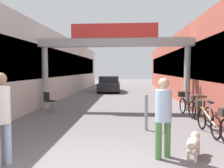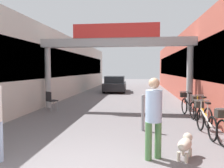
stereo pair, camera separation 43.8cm
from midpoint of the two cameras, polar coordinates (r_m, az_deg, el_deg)
storefront_left at (r=15.62m, az=-15.34°, el=4.31°), size 3.00×26.00×4.11m
storefront_right at (r=15.04m, az=23.51°, el=4.15°), size 3.00×26.00×4.11m
arcade_sign_gateway at (r=10.26m, az=2.28°, el=9.02°), size 7.40×0.47×3.97m
pedestrian_with_dog at (r=4.69m, az=13.50°, el=-7.37°), size 0.47×0.47×1.71m
dog_on_leash at (r=5.12m, az=21.03°, el=-14.41°), size 0.48×0.70×0.49m
bicycle_silver_second at (r=7.02m, az=24.70°, el=-8.42°), size 0.46×1.69×0.98m
bicycle_orange_third at (r=8.32m, az=23.60°, el=-6.51°), size 0.46×1.69×0.98m
bicycle_black_farthest at (r=9.46m, az=20.38°, el=-5.22°), size 0.46×1.69×0.98m
bollard_post_metal at (r=6.83m, az=9.93°, el=-7.31°), size 0.10×0.10×1.13m
cafe_chair_black_nearer at (r=10.17m, az=-14.58°, el=-3.90°), size 0.56×0.56×0.89m
parked_car_black at (r=18.51m, az=1.47°, el=-0.03°), size 1.92×4.06×1.33m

